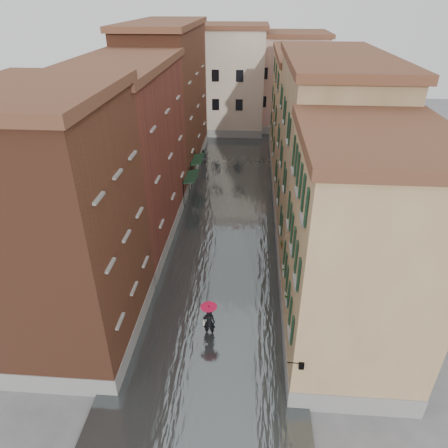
% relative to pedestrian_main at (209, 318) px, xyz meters
% --- Properties ---
extents(ground, '(120.00, 120.00, 0.00)m').
position_rel_pedestrian_main_xyz_m(ground, '(0.10, 1.63, -1.22)').
color(ground, '#5F5F61').
rests_on(ground, ground).
extents(floodwater, '(10.00, 60.00, 0.20)m').
position_rel_pedestrian_main_xyz_m(floodwater, '(0.10, 14.63, -1.12)').
color(floodwater, '#43494A').
rests_on(floodwater, ground).
extents(building_left_near, '(6.00, 8.00, 13.00)m').
position_rel_pedestrian_main_xyz_m(building_left_near, '(-6.90, -0.37, 5.28)').
color(building_left_near, brown).
rests_on(building_left_near, ground).
extents(building_left_mid, '(6.00, 14.00, 12.50)m').
position_rel_pedestrian_main_xyz_m(building_left_mid, '(-6.90, 10.63, 5.03)').
color(building_left_mid, brown).
rests_on(building_left_mid, ground).
extents(building_left_far, '(6.00, 16.00, 14.00)m').
position_rel_pedestrian_main_xyz_m(building_left_far, '(-6.90, 25.63, 5.78)').
color(building_left_far, brown).
rests_on(building_left_far, ground).
extents(building_right_near, '(6.00, 8.00, 11.50)m').
position_rel_pedestrian_main_xyz_m(building_right_near, '(7.10, -0.37, 4.53)').
color(building_right_near, '#9E7C51').
rests_on(building_right_near, ground).
extents(building_right_mid, '(6.00, 14.00, 13.00)m').
position_rel_pedestrian_main_xyz_m(building_right_mid, '(7.10, 10.63, 5.28)').
color(building_right_mid, tan).
rests_on(building_right_mid, ground).
extents(building_right_far, '(6.00, 16.00, 11.50)m').
position_rel_pedestrian_main_xyz_m(building_right_far, '(7.10, 25.63, 4.53)').
color(building_right_far, '#9E7C51').
rests_on(building_right_far, ground).
extents(building_end_cream, '(12.00, 9.00, 13.00)m').
position_rel_pedestrian_main_xyz_m(building_end_cream, '(-2.90, 39.63, 5.28)').
color(building_end_cream, beige).
rests_on(building_end_cream, ground).
extents(building_end_pink, '(10.00, 9.00, 12.00)m').
position_rel_pedestrian_main_xyz_m(building_end_pink, '(6.10, 41.63, 4.78)').
color(building_end_pink, '#A67B74').
rests_on(building_end_pink, ground).
extents(awning_near, '(1.09, 3.03, 2.80)m').
position_rel_pedestrian_main_xyz_m(awning_near, '(-3.39, 16.43, 1.25)').
color(awning_near, black).
rests_on(awning_near, ground).
extents(awning_far, '(1.09, 3.16, 2.80)m').
position_rel_pedestrian_main_xyz_m(awning_far, '(-3.39, 20.74, 1.25)').
color(awning_far, black).
rests_on(awning_far, ground).
extents(wall_lantern, '(0.71, 0.22, 0.35)m').
position_rel_pedestrian_main_xyz_m(wall_lantern, '(4.43, -4.37, 1.78)').
color(wall_lantern, black).
rests_on(wall_lantern, ground).
extents(window_planters, '(0.59, 5.89, 0.84)m').
position_rel_pedestrian_main_xyz_m(window_planters, '(4.22, 2.13, 2.29)').
color(window_planters, '#994532').
rests_on(window_planters, ground).
extents(pedestrian_main, '(0.92, 0.92, 2.06)m').
position_rel_pedestrian_main_xyz_m(pedestrian_main, '(0.00, 0.00, 0.00)').
color(pedestrian_main, black).
rests_on(pedestrian_main, ground).
extents(pedestrian_far, '(0.96, 0.77, 1.90)m').
position_rel_pedestrian_main_xyz_m(pedestrian_far, '(-3.27, 25.17, -0.27)').
color(pedestrian_far, black).
rests_on(pedestrian_far, ground).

